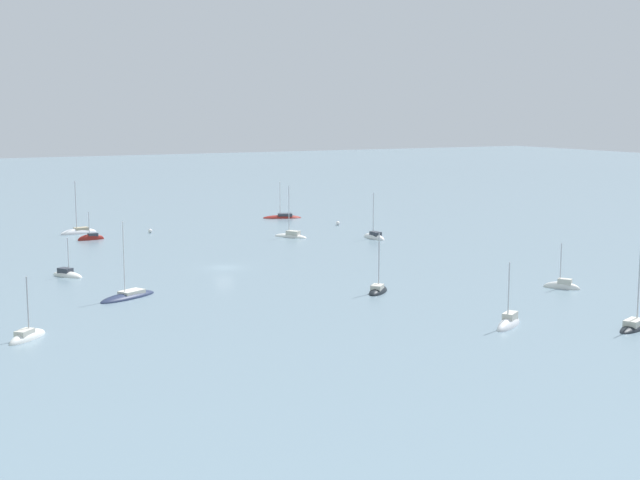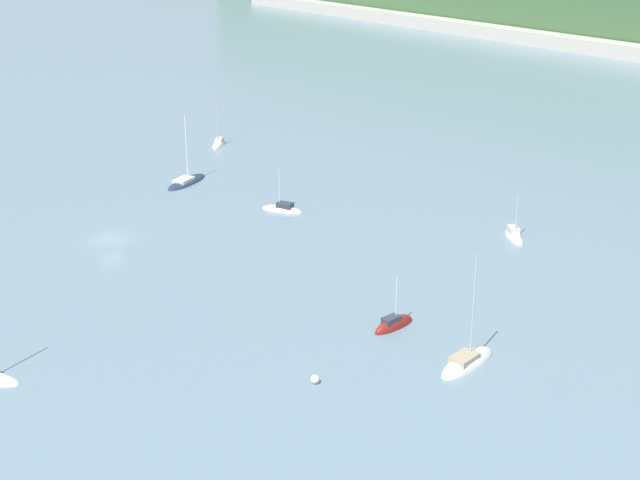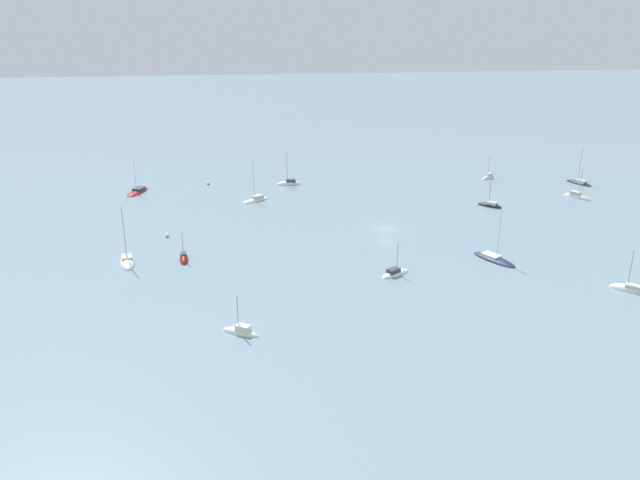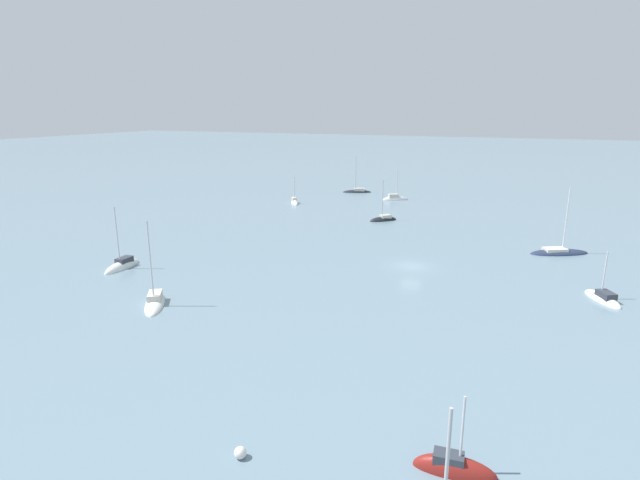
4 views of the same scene
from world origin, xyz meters
The scene contains 16 objects.
ground_plane centered at (0.00, 0.00, 0.00)m, with size 600.00×600.00×0.00m, color slate.
sailboat_0 centered at (35.25, 10.34, 0.07)m, with size 1.71×4.63×5.68m.
sailboat_1 centered at (-44.70, -13.74, 0.12)m, with size 4.49×5.67×7.55m.
sailboat_2 centered at (-24.16, -10.51, 0.10)m, with size 4.85×4.93×7.85m.
sailboat_3 centered at (26.83, 35.72, 0.12)m, with size 4.92×3.78×5.72m.
sailboat_4 centered at (22.52, -21.03, 0.15)m, with size 6.26×5.03×9.38m.
sailboat_5 centered at (-32.55, -31.93, 0.12)m, with size 4.41×3.68×6.44m.
sailboat_6 centered at (-27.59, 30.90, 0.08)m, with size 4.88×4.85×6.91m.
sailboat_7 centered at (43.88, 10.51, 0.08)m, with size 3.38×6.94×10.27m.
sailboat_8 centered at (14.53, -32.94, 0.11)m, with size 5.92×2.00×8.66m.
sailboat_9 centered at (3.60, 20.73, 0.10)m, with size 5.41×4.10×5.80m.
sailboat_10 centered at (47.68, -31.04, 0.09)m, with size 5.24×8.25×7.96m.
sailboat_11 centered at (-13.38, 17.21, 0.08)m, with size 5.95×8.32×9.69m.
sailboat_12 centered at (-51.27, -24.57, 0.12)m, with size 4.36×6.89×8.80m.
mooring_buoy_0 centered at (32.68, -35.70, 0.38)m, with size 0.76×0.76×0.76m.
mooring_buoy_1 centered at (38.80, -0.98, 0.36)m, with size 0.71×0.71×0.71m.
Camera 3 is at (26.66, 103.90, 36.91)m, focal length 35.00 mm.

